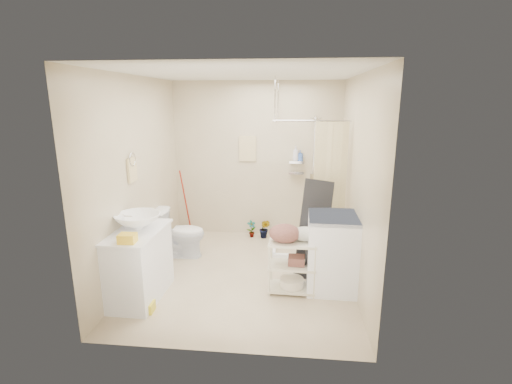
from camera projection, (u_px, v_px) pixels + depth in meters
The scene contains 23 objects.
floor at pixel (245, 274), 5.01m from camera, with size 3.20×3.20×0.00m, color beige.
ceiling at pixel (243, 73), 4.38m from camera, with size 2.80×3.20×0.04m, color silver.
wall_back at pixel (257, 160), 6.24m from camera, with size 2.80×0.04×2.60m, color beige.
wall_front at pixel (220, 220), 3.15m from camera, with size 2.80×0.04×2.60m, color beige.
wall_left at pixel (138, 178), 4.83m from camera, with size 0.04×3.20×2.60m, color beige.
wall_right at pixel (357, 183), 4.56m from camera, with size 0.04×3.20×2.60m, color beige.
vanity at pixel (139, 264), 4.35m from camera, with size 0.53×0.95×0.84m, color silver.
sink at pixel (138, 221), 4.30m from camera, with size 0.52×0.52×0.18m, color white.
counter_basket at pixel (127, 238), 3.88m from camera, with size 0.18×0.14×0.10m, color yellow.
floor_basket at pixel (145, 305), 4.12m from camera, with size 0.29×0.22×0.15m, color yellow.
toilet at pixel (180, 233), 5.53m from camera, with size 0.41×0.72×0.73m, color silver.
mop at pixel (183, 203), 6.37m from camera, with size 0.11×0.11×1.15m, color #9D1E0F, non-canonical shape.
potted_plant_a at pixel (251, 229), 6.33m from camera, with size 0.16×0.11×0.30m, color brown.
potted_plant_b at pixel (265, 229), 6.29m from camera, with size 0.18×0.15×0.33m, color brown.
hanging_towel at pixel (248, 149), 6.19m from camera, with size 0.28×0.03×0.42m, color beige.
towel_ring at pixel (132, 168), 4.60m from camera, with size 0.04×0.22×0.34m, color #D9C587, non-canonical shape.
tp_holder at pixel (146, 219), 5.02m from camera, with size 0.08×0.12×0.14m, color white, non-canonical shape.
shower at pixel (308, 183), 5.69m from camera, with size 1.10×1.10×2.10m, color white, non-canonical shape.
shampoo_bottle_a at pixel (296, 153), 6.06m from camera, with size 0.10×0.10×0.25m, color silver.
shampoo_bottle_b at pixel (300, 155), 6.08m from camera, with size 0.08×0.08×0.17m, color #355AAB.
washing_machine at pixel (334, 252), 4.57m from camera, with size 0.64×0.66×0.94m, color white.
laundry_rack at pixel (292, 262), 4.48m from camera, with size 0.57×0.33×0.79m, color beige, non-canonical shape.
ironing_board at pixel (314, 229), 4.78m from camera, with size 0.38×0.11×1.34m, color black, non-canonical shape.
Camera 1 is at (0.61, -4.55, 2.30)m, focal length 26.00 mm.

